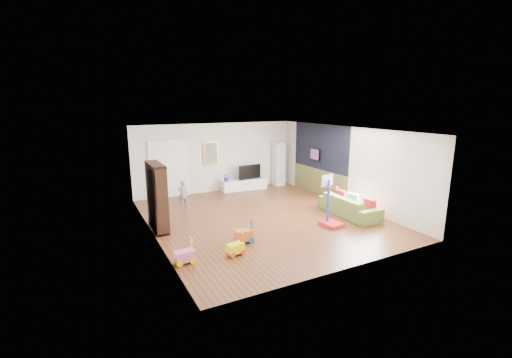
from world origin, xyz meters
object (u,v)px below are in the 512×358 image
bookshelf (157,197)px  basketball_hoop (333,201)px  sofa (349,206)px  media_console (244,185)px

bookshelf → basketball_hoop: bearing=-25.2°
bookshelf → basketball_hoop: (4.45, -2.09, -0.20)m
sofa → media_console: bearing=20.4°
media_console → bookshelf: size_ratio=0.99×
bookshelf → sofa: bookshelf is taller
media_console → sofa: sofa is taller
media_console → basketball_hoop: bearing=-81.6°
bookshelf → sofa: size_ratio=0.88×
media_console → bookshelf: bookshelf is taller
sofa → basketball_hoop: basketball_hoop is taller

